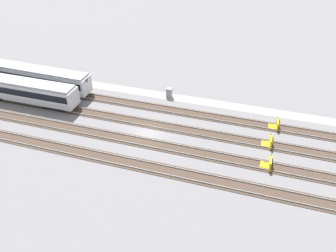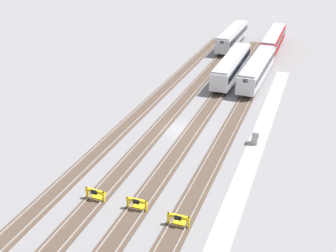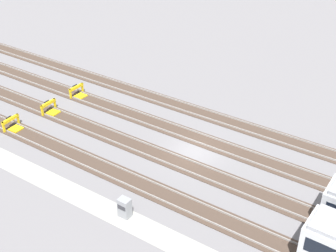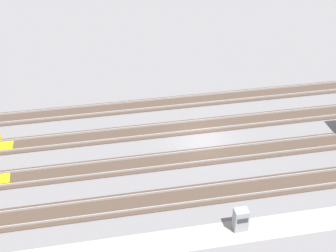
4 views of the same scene
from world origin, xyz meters
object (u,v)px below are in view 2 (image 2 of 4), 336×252
object	(u,v)px
subway_car_front_row_centre	(232,66)
bumper_stop_nearest_track	(179,219)
subway_car_front_row_left_inner	(232,36)
subway_car_front_row_right_inner	(273,40)
subway_car_front_row_leftmost	(257,69)
electrical_cabinet	(255,137)
bumper_stop_middle_track	(97,194)
bumper_stop_near_inner_track	(138,203)

from	to	relation	value
subway_car_front_row_centre	bumper_stop_nearest_track	xyz separation A→B (m)	(-37.75, -4.18, -1.53)
subway_car_front_row_left_inner	subway_car_front_row_right_inner	bearing A→B (deg)	-89.82
subway_car_front_row_left_inner	bumper_stop_nearest_track	bearing A→B (deg)	-171.54
subway_car_front_row_leftmost	electrical_cabinet	world-z (taller)	subway_car_front_row_leftmost
subway_car_front_row_leftmost	subway_car_front_row_centre	bearing A→B (deg)	90.00
subway_car_front_row_leftmost	bumper_stop_nearest_track	xyz separation A→B (m)	(-37.75, 0.03, -1.53)
subway_car_front_row_leftmost	bumper_stop_middle_track	bearing A→B (deg)	167.13
subway_car_front_row_centre	bumper_stop_middle_track	xyz separation A→B (m)	(-37.18, 4.28, -1.53)
subway_car_front_row_right_inner	bumper_stop_middle_track	size ratio (longest dim) A/B	8.97
bumper_stop_nearest_track	electrical_cabinet	world-z (taller)	electrical_cabinet
subway_car_front_row_left_inner	bumper_stop_nearest_track	xyz separation A→B (m)	(-56.76, -8.44, -1.53)
subway_car_front_row_right_inner	bumper_stop_middle_track	xyz separation A→B (m)	(-56.22, 8.51, -1.53)
subway_car_front_row_leftmost	subway_car_front_row_left_inner	xyz separation A→B (m)	(19.01, 8.48, 0.00)
subway_car_front_row_leftmost	subway_car_front_row_right_inner	distance (m)	19.04
subway_car_front_row_right_inner	subway_car_front_row_leftmost	bearing A→B (deg)	179.96
subway_car_front_row_leftmost	subway_car_front_row_right_inner	world-z (taller)	same
subway_car_front_row_right_inner	bumper_stop_nearest_track	world-z (taller)	subway_car_front_row_right_inner
bumper_stop_nearest_track	bumper_stop_middle_track	size ratio (longest dim) A/B	1.00
subway_car_front_row_leftmost	subway_car_front_row_left_inner	distance (m)	20.82
subway_car_front_row_left_inner	bumper_stop_middle_track	world-z (taller)	subway_car_front_row_left_inner
bumper_stop_nearest_track	bumper_stop_near_inner_track	size ratio (longest dim) A/B	1.00
subway_car_front_row_leftmost	bumper_stop_middle_track	xyz separation A→B (m)	(-37.18, 8.49, -1.53)
bumper_stop_middle_track	subway_car_front_row_left_inner	bearing A→B (deg)	-0.02
subway_car_front_row_left_inner	bumper_stop_middle_track	distance (m)	56.21
bumper_stop_middle_track	electrical_cabinet	bearing A→B (deg)	-37.07
subway_car_front_row_leftmost	subway_car_front_row_left_inner	bearing A→B (deg)	24.03
subway_car_front_row_leftmost	subway_car_front_row_centre	distance (m)	4.22
subway_car_front_row_leftmost	bumper_stop_nearest_track	distance (m)	37.78
bumper_stop_nearest_track	subway_car_front_row_leftmost	bearing A→B (deg)	-0.05
bumper_stop_nearest_track	electrical_cabinet	xyz separation A→B (m)	(16.51, -3.58, 0.29)
subway_car_front_row_left_inner	electrical_cabinet	distance (m)	42.03
subway_car_front_row_left_inner	electrical_cabinet	world-z (taller)	subway_car_front_row_left_inner
subway_car_front_row_left_inner	subway_car_front_row_centre	distance (m)	19.48
subway_car_front_row_leftmost	subway_car_front_row_left_inner	size ratio (longest dim) A/B	1.00
subway_car_front_row_leftmost	subway_car_front_row_centre	size ratio (longest dim) A/B	1.00
subway_car_front_row_left_inner	subway_car_front_row_right_inner	size ratio (longest dim) A/B	1.00
bumper_stop_near_inner_track	bumper_stop_middle_track	distance (m)	4.22
bumper_stop_near_inner_track	electrical_cabinet	xyz separation A→B (m)	(15.81, -7.82, 0.29)
subway_car_front_row_right_inner	electrical_cabinet	world-z (taller)	subway_car_front_row_right_inner
bumper_stop_middle_track	subway_car_front_row_leftmost	bearing A→B (deg)	-12.87
subway_car_front_row_right_inner	bumper_stop_nearest_track	bearing A→B (deg)	179.95
subway_car_front_row_right_inner	electrical_cabinet	xyz separation A→B (m)	(-40.28, -3.53, -1.24)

